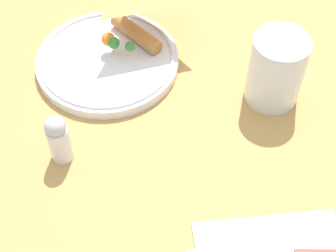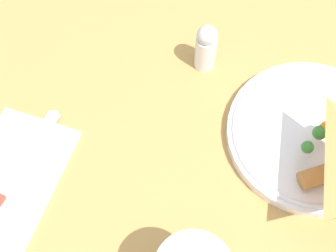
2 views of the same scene
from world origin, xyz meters
name	(u,v)px [view 1 (image 1 of 2)]	position (x,y,z in m)	size (l,w,h in m)	color
dining_table	(177,134)	(0.00, 0.00, 0.65)	(0.96, 0.88, 0.76)	tan
plate_pizza	(108,58)	(0.08, -0.09, 0.78)	(0.23, 0.23, 0.05)	white
milk_glass	(276,72)	(-0.12, 0.07, 0.81)	(0.08, 0.08, 0.11)	white
salt_shaker	(58,138)	(0.20, 0.05, 0.81)	(0.03, 0.03, 0.08)	white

